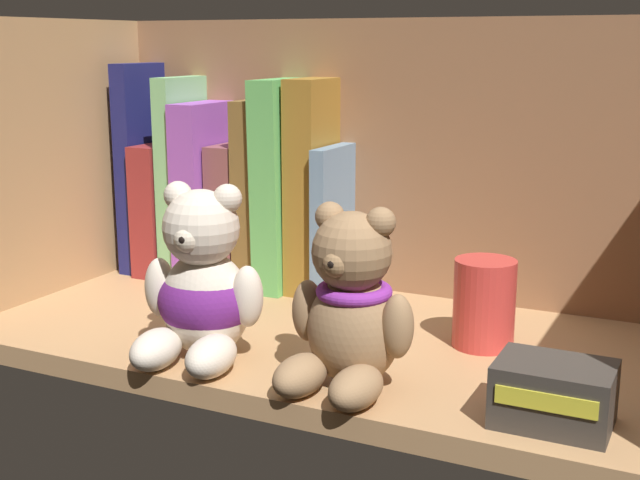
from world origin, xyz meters
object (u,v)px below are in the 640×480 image
book_3 (213,189)px  small_product_box (554,394)px  book_2 (192,176)px  book_6 (288,183)px  book_8 (340,219)px  book_7 (317,185)px  teddy_bear_smaller (350,311)px  teddy_bear_larger (202,290)px  book_0 (150,167)px  book_5 (264,192)px  book_4 (240,211)px  pillar_candle (484,303)px  book_1 (172,206)px

book_3 → small_product_box: size_ratio=2.46×
book_2 → book_6: same height
book_2 → book_8: bearing=0.0°
book_2 → book_7: book_7 is taller
book_3 → teddy_bear_smaller: (28.19, -24.27, -3.87)cm
teddy_bear_smaller → book_8: bearing=116.2°
book_7 → book_8: (2.79, 0.00, -3.49)cm
book_7 → teddy_bear_smaller: bearing=-58.8°
book_3 → teddy_bear_larger: book_3 is taller
book_0 → book_5: 15.77cm
book_4 → teddy_bear_larger: book_4 is taller
book_2 → book_3: (2.98, 0.00, -1.38)cm
book_3 → pillar_candle: 37.38cm
book_2 → book_7: 16.45cm
book_1 → book_2: size_ratio=0.66×
teddy_bear_larger → small_product_box: size_ratio=1.86×
teddy_bear_smaller → small_product_box: bearing=-0.3°
book_0 → book_6: (18.82, 0.00, -0.72)cm
book_0 → pillar_candle: 46.26cm
book_6 → book_5: bearing=180.0°
book_0 → pillar_candle: size_ratio=3.05×
book_1 → pillar_candle: (41.26, -10.56, -3.64)cm
book_8 → small_product_box: bearing=-41.0°
book_7 → teddy_bear_smaller: size_ratio=1.58×
book_6 → small_product_box: bearing=-35.3°
pillar_candle → small_product_box: bearing=-57.1°
book_8 → small_product_box: size_ratio=1.96×
book_5 → teddy_bear_larger: book_5 is taller
teddy_bear_larger → book_7: bearing=91.5°
book_0 → book_1: size_ratio=1.60×
pillar_candle → book_4: bearing=161.6°
book_2 → book_4: 7.51cm
book_6 → pillar_candle: bearing=-22.5°
book_4 → book_5: (3.15, 0.00, 2.52)cm
book_2 → teddy_bear_smaller: size_ratio=1.57×
book_6 → teddy_bear_larger: (4.21, -23.75, -5.50)cm
book_5 → teddy_bear_larger: bearing=-72.8°
book_0 → book_6: bearing=0.0°
teddy_bear_smaller → pillar_candle: 15.62cm
book_7 → book_4: bearing=180.0°
book_0 → book_7: (22.42, 0.00, -0.66)cm
book_8 → book_5: bearing=180.0°
book_1 → book_6: 16.26cm
book_7 → small_product_box: bearing=-38.3°
book_1 → book_8: book_8 is taller
book_5 → pillar_candle: (28.62, -10.56, -6.35)cm
book_5 → book_4: bearing=180.0°
book_6 → book_8: book_6 is taller
book_4 → book_5: size_ratio=0.76×
book_4 → book_0: bearing=180.0°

